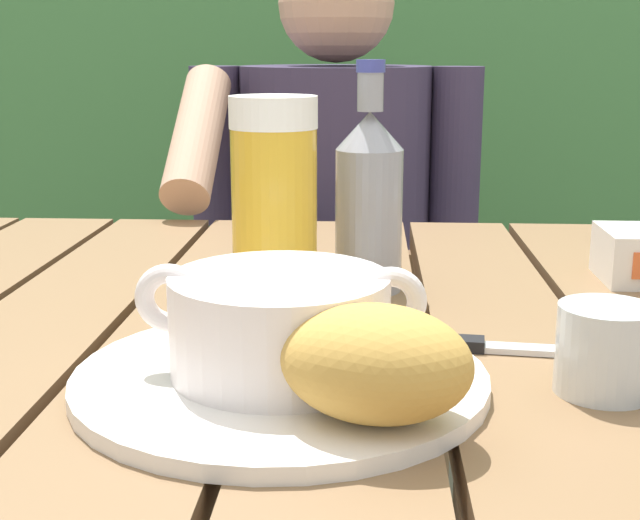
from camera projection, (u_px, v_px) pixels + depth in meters
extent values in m
cube|color=brown|center=(38.00, 345.00, 0.77)|extent=(0.13, 0.98, 0.04)
cube|color=brown|center=(191.00, 348.00, 0.77)|extent=(0.13, 0.98, 0.04)
cube|color=brown|center=(348.00, 351.00, 0.76)|extent=(0.13, 0.98, 0.04)
cube|color=brown|center=(508.00, 354.00, 0.75)|extent=(0.13, 0.98, 0.04)
cube|color=brown|center=(357.00, 280.00, 1.22)|extent=(1.18, 0.03, 0.08)
cube|color=#427940|center=(365.00, 86.00, 2.44)|extent=(3.56, 0.60, 1.81)
cylinder|color=olive|center=(203.00, 515.00, 1.53)|extent=(0.04, 0.04, 0.43)
cylinder|color=olive|center=(443.00, 419.00, 1.93)|extent=(0.04, 0.04, 0.43)
cylinder|color=olive|center=(239.00, 415.00, 1.95)|extent=(0.04, 0.04, 0.43)
cube|color=olive|center=(337.00, 353.00, 1.68)|extent=(0.49, 0.47, 0.02)
cylinder|color=olive|center=(450.00, 207.00, 1.82)|extent=(0.04, 0.04, 0.52)
cylinder|color=olive|center=(234.00, 204.00, 1.84)|extent=(0.04, 0.04, 0.52)
cube|color=olive|center=(341.00, 242.00, 1.85)|extent=(0.45, 0.02, 0.04)
cube|color=olive|center=(342.00, 181.00, 1.82)|extent=(0.45, 0.02, 0.04)
cube|color=olive|center=(342.00, 118.00, 1.79)|extent=(0.45, 0.02, 0.04)
cylinder|color=#372F49|center=(383.00, 356.00, 1.46)|extent=(0.13, 0.40, 0.13)
cylinder|color=#372F49|center=(282.00, 354.00, 1.47)|extent=(0.13, 0.40, 0.13)
cylinder|color=#372F49|center=(335.00, 206.00, 1.51)|extent=(0.32, 0.32, 0.47)
sphere|color=tan|center=(336.00, 3.00, 1.43)|extent=(0.19, 0.19, 0.19)
cylinder|color=#372F49|center=(456.00, 147.00, 1.45)|extent=(0.08, 0.08, 0.26)
cylinder|color=#372F49|center=(216.00, 145.00, 1.48)|extent=(0.08, 0.08, 0.26)
cylinder|color=tan|center=(197.00, 137.00, 1.31)|extent=(0.07, 0.25, 0.21)
cylinder|color=white|center=(280.00, 379.00, 0.63)|extent=(0.30, 0.30, 0.01)
cylinder|color=white|center=(280.00, 324.00, 0.62)|extent=(0.16, 0.16, 0.07)
cylinder|color=orange|center=(280.00, 303.00, 0.62)|extent=(0.14, 0.14, 0.01)
torus|color=white|center=(170.00, 298.00, 0.62)|extent=(0.05, 0.01, 0.05)
torus|color=white|center=(391.00, 302.00, 0.61)|extent=(0.05, 0.01, 0.05)
ellipsoid|color=gold|center=(376.00, 363.00, 0.54)|extent=(0.14, 0.12, 0.07)
cylinder|color=gold|center=(275.00, 217.00, 0.82)|extent=(0.08, 0.08, 0.17)
cylinder|color=white|center=(273.00, 112.00, 0.80)|extent=(0.08, 0.08, 0.03)
cylinder|color=gray|center=(369.00, 221.00, 0.87)|extent=(0.07, 0.07, 0.14)
cone|color=gray|center=(370.00, 130.00, 0.85)|extent=(0.07, 0.07, 0.04)
cylinder|color=gray|center=(370.00, 92.00, 0.84)|extent=(0.03, 0.03, 0.04)
cylinder|color=#3C4295|center=(371.00, 66.00, 0.83)|extent=(0.03, 0.03, 0.01)
cylinder|color=silver|center=(605.00, 350.00, 0.61)|extent=(0.07, 0.07, 0.06)
cube|color=silver|center=(527.00, 350.00, 0.70)|extent=(0.13, 0.03, 0.00)
cube|color=black|center=(443.00, 343.00, 0.71)|extent=(0.07, 0.03, 0.01)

